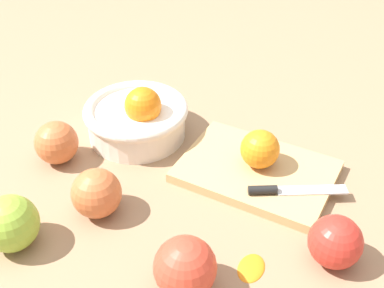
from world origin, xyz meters
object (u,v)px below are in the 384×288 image
apple_front_left (10,223)px  apple_front_left_2 (96,193)px  orange_on_board (260,149)px  apple_front_right (185,267)px  apple_front_right_2 (335,242)px  cutting_board (256,171)px  bowl (137,117)px  apple_mid_left (56,143)px  knife (284,190)px

apple_front_left → apple_front_left_2: apple_front_left is taller
orange_on_board → apple_front_right: (-0.05, -0.26, -0.01)m
apple_front_right → apple_front_right_2: apple_front_right is taller
orange_on_board → apple_front_left: 0.40m
cutting_board → apple_front_right: 0.25m
bowl → cutting_board: (0.23, -0.05, -0.03)m
apple_front_left → apple_front_left_2: size_ratio=1.06×
bowl → apple_mid_left: size_ratio=2.54×
apple_front_left_2 → apple_mid_left: bearing=140.8°
knife → apple_front_left_2: 0.29m
apple_front_right → apple_front_left: size_ratio=1.01×
apple_front_left → apple_mid_left: apple_front_left is taller
bowl → apple_front_left_2: size_ratio=2.48×
bowl → apple_mid_left: 0.15m
apple_front_right → apple_front_left: 0.26m
cutting_board → orange_on_board: orange_on_board is taller
bowl → apple_front_left: (-0.07, -0.29, 0.00)m
orange_on_board → apple_front_right: bearing=-101.3°
apple_front_right → apple_front_left: same height
apple_mid_left → apple_front_left_2: bearing=-39.2°
bowl → orange_on_board: bearing=-10.7°
knife → cutting_board: bearing=136.2°
bowl → apple_front_left: bowl is taller
apple_front_right_2 → apple_front_left_2: size_ratio=0.97×
apple_front_left → cutting_board: bearing=38.4°
orange_on_board → cutting_board: bearing=-97.3°
apple_front_right_2 → apple_mid_left: size_ratio=0.99×
orange_on_board → apple_mid_left: (-0.34, -0.06, -0.01)m
cutting_board → bowl: bearing=167.1°
apple_front_right → apple_front_left: (-0.26, 0.01, -0.00)m
knife → apple_front_left: size_ratio=1.88×
cutting_board → apple_front_left: 0.39m
apple_front_left → apple_mid_left: (-0.03, 0.19, -0.00)m
cutting_board → orange_on_board: 0.04m
bowl → orange_on_board: size_ratio=2.93×
apple_front_left → apple_front_left_2: (0.09, 0.09, -0.00)m
apple_front_left → apple_front_right_2: (0.44, 0.09, -0.00)m
apple_front_right → apple_front_right_2: bearing=28.7°
orange_on_board → apple_front_right: 0.26m
apple_front_left_2 → orange_on_board: bearing=36.1°
cutting_board → orange_on_board: size_ratio=3.83×
cutting_board → orange_on_board: bearing=82.7°
orange_on_board → knife: bearing=-49.3°
cutting_board → knife: 0.07m
bowl → knife: bowl is taller
orange_on_board → apple_front_left_2: (-0.22, -0.16, -0.01)m
bowl → knife: (0.28, -0.10, -0.02)m
apple_front_right → cutting_board: bearing=78.6°
orange_on_board → apple_front_right_2: 0.20m
knife → apple_front_right_2: size_ratio=2.06×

